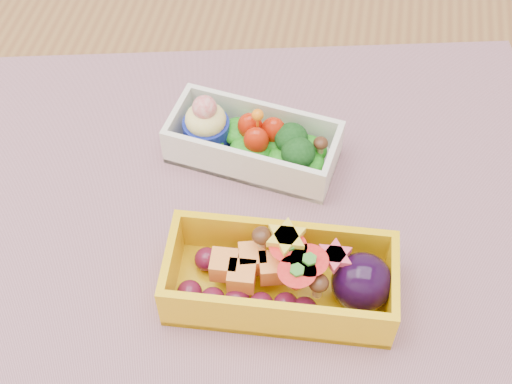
% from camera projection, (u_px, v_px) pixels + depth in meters
% --- Properties ---
extents(table, '(1.20, 0.80, 0.75)m').
position_uv_depth(table, '(286.00, 302.00, 0.65)').
color(table, brown).
rests_on(table, ground).
extents(placemat, '(0.63, 0.54, 0.00)m').
position_uv_depth(placemat, '(246.00, 224.00, 0.58)').
color(placemat, '#9E6D81').
rests_on(placemat, table).
extents(bento_white, '(0.15, 0.09, 0.06)m').
position_uv_depth(bento_white, '(252.00, 142.00, 0.61)').
color(bento_white, silver).
rests_on(bento_white, placemat).
extents(bento_yellow, '(0.17, 0.08, 0.06)m').
position_uv_depth(bento_yellow, '(285.00, 278.00, 0.52)').
color(bento_yellow, '#EEB50C').
rests_on(bento_yellow, placemat).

